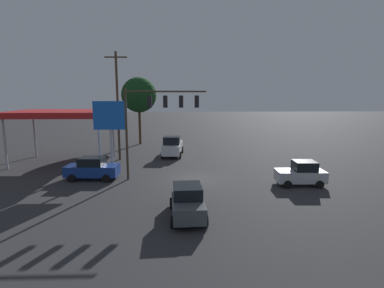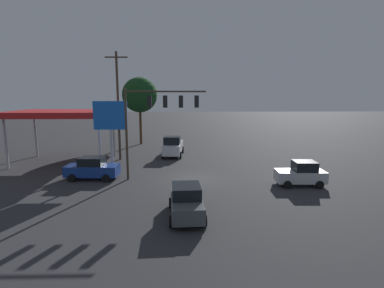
{
  "view_description": "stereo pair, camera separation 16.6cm",
  "coord_description": "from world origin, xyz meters",
  "px_view_note": "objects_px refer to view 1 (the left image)",
  "views": [
    {
      "loc": [
        0.85,
        24.85,
        7.21
      ],
      "look_at": [
        0.0,
        -2.0,
        2.73
      ],
      "focal_mm": 28.0,
      "sensor_mm": 36.0,
      "label": 1
    },
    {
      "loc": [
        0.69,
        24.85,
        7.21
      ],
      "look_at": [
        0.0,
        -2.0,
        2.73
      ],
      "focal_mm": 28.0,
      "sensor_mm": 36.0,
      "label": 2
    }
  ],
  "objects_px": {
    "sedan_far": "(92,168)",
    "street_tree": "(139,95)",
    "traffic_signal_assembly": "(157,111)",
    "utility_pole": "(118,104)",
    "sedan_waiting": "(187,201)",
    "price_sign": "(110,119)",
    "pickup_parked": "(173,147)",
    "hatchback_crossing": "(301,174)"
  },
  "relations": [
    {
      "from": "traffic_signal_assembly",
      "to": "sedan_far",
      "type": "distance_m",
      "value": 7.47
    },
    {
      "from": "sedan_waiting",
      "to": "utility_pole",
      "type": "bearing_deg",
      "value": -158.68
    },
    {
      "from": "traffic_signal_assembly",
      "to": "utility_pole",
      "type": "bearing_deg",
      "value": -58.23
    },
    {
      "from": "traffic_signal_assembly",
      "to": "hatchback_crossing",
      "type": "bearing_deg",
      "value": 169.8
    },
    {
      "from": "price_sign",
      "to": "sedan_waiting",
      "type": "bearing_deg",
      "value": 124.06
    },
    {
      "from": "price_sign",
      "to": "hatchback_crossing",
      "type": "height_order",
      "value": "price_sign"
    },
    {
      "from": "utility_pole",
      "to": "hatchback_crossing",
      "type": "height_order",
      "value": "utility_pole"
    },
    {
      "from": "price_sign",
      "to": "pickup_parked",
      "type": "relative_size",
      "value": 1.24
    },
    {
      "from": "pickup_parked",
      "to": "price_sign",
      "type": "bearing_deg",
      "value": -28.87
    },
    {
      "from": "sedan_far",
      "to": "hatchback_crossing",
      "type": "bearing_deg",
      "value": 175.58
    },
    {
      "from": "traffic_signal_assembly",
      "to": "price_sign",
      "type": "relative_size",
      "value": 1.17
    },
    {
      "from": "street_tree",
      "to": "traffic_signal_assembly",
      "type": "bearing_deg",
      "value": 102.51
    },
    {
      "from": "traffic_signal_assembly",
      "to": "sedan_far",
      "type": "xyz_separation_m",
      "value": [
        5.64,
        -0.15,
        -4.89
      ]
    },
    {
      "from": "sedan_waiting",
      "to": "traffic_signal_assembly",
      "type": "bearing_deg",
      "value": -166.86
    },
    {
      "from": "price_sign",
      "to": "traffic_signal_assembly",
      "type": "bearing_deg",
      "value": 156.89
    },
    {
      "from": "traffic_signal_assembly",
      "to": "pickup_parked",
      "type": "bearing_deg",
      "value": -95.15
    },
    {
      "from": "price_sign",
      "to": "pickup_parked",
      "type": "xyz_separation_m",
      "value": [
        -5.22,
        -8.01,
        -3.89
      ]
    },
    {
      "from": "traffic_signal_assembly",
      "to": "sedan_waiting",
      "type": "relative_size",
      "value": 1.72
    },
    {
      "from": "hatchback_crossing",
      "to": "sedan_far",
      "type": "height_order",
      "value": "hatchback_crossing"
    },
    {
      "from": "traffic_signal_assembly",
      "to": "sedan_far",
      "type": "relative_size",
      "value": 1.72
    },
    {
      "from": "price_sign",
      "to": "street_tree",
      "type": "relative_size",
      "value": 0.69
    },
    {
      "from": "utility_pole",
      "to": "sedan_far",
      "type": "xyz_separation_m",
      "value": [
        0.71,
        7.82,
        -5.18
      ]
    },
    {
      "from": "utility_pole",
      "to": "hatchback_crossing",
      "type": "relative_size",
      "value": 3.03
    },
    {
      "from": "pickup_parked",
      "to": "sedan_far",
      "type": "relative_size",
      "value": 1.19
    },
    {
      "from": "traffic_signal_assembly",
      "to": "utility_pole",
      "type": "relative_size",
      "value": 0.66
    },
    {
      "from": "pickup_parked",
      "to": "traffic_signal_assembly",
      "type": "bearing_deg",
      "value": -0.94
    },
    {
      "from": "pickup_parked",
      "to": "street_tree",
      "type": "xyz_separation_m",
      "value": [
        5.01,
        -8.72,
        5.98
      ]
    },
    {
      "from": "traffic_signal_assembly",
      "to": "utility_pole",
      "type": "xyz_separation_m",
      "value": [
        4.93,
        -7.96,
        0.29
      ]
    },
    {
      "from": "utility_pole",
      "to": "sedan_waiting",
      "type": "xyz_separation_m",
      "value": [
        -7.28,
        15.99,
        -5.18
      ]
    },
    {
      "from": "sedan_waiting",
      "to": "pickup_parked",
      "type": "xyz_separation_m",
      "value": [
        1.46,
        -17.89,
        0.16
      ]
    },
    {
      "from": "traffic_signal_assembly",
      "to": "hatchback_crossing",
      "type": "height_order",
      "value": "traffic_signal_assembly"
    },
    {
      "from": "sedan_far",
      "to": "street_tree",
      "type": "height_order",
      "value": "street_tree"
    },
    {
      "from": "sedan_far",
      "to": "street_tree",
      "type": "xyz_separation_m",
      "value": [
        -1.52,
        -18.43,
        6.14
      ]
    },
    {
      "from": "utility_pole",
      "to": "price_sign",
      "type": "distance_m",
      "value": 6.25
    },
    {
      "from": "hatchback_crossing",
      "to": "sedan_waiting",
      "type": "bearing_deg",
      "value": 34.81
    },
    {
      "from": "pickup_parked",
      "to": "sedan_far",
      "type": "height_order",
      "value": "pickup_parked"
    },
    {
      "from": "utility_pole",
      "to": "sedan_waiting",
      "type": "relative_size",
      "value": 2.6
    },
    {
      "from": "hatchback_crossing",
      "to": "street_tree",
      "type": "height_order",
      "value": "street_tree"
    },
    {
      "from": "sedan_waiting",
      "to": "hatchback_crossing",
      "type": "height_order",
      "value": "hatchback_crossing"
    },
    {
      "from": "price_sign",
      "to": "sedan_waiting",
      "type": "relative_size",
      "value": 1.47
    },
    {
      "from": "pickup_parked",
      "to": "sedan_far",
      "type": "bearing_deg",
      "value": -29.7
    },
    {
      "from": "hatchback_crossing",
      "to": "utility_pole",
      "type": "bearing_deg",
      "value": -29.45
    }
  ]
}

